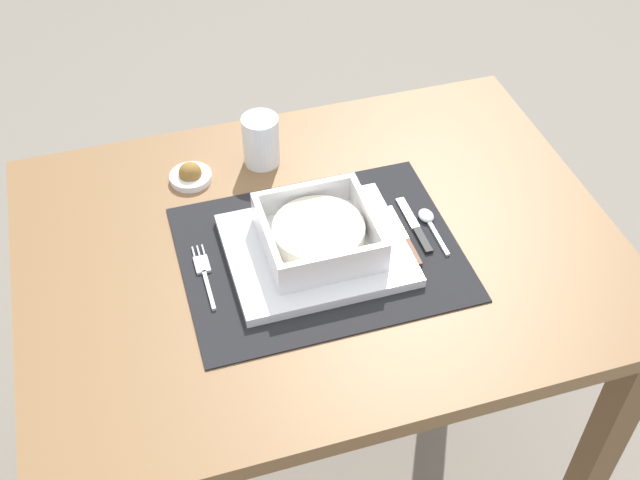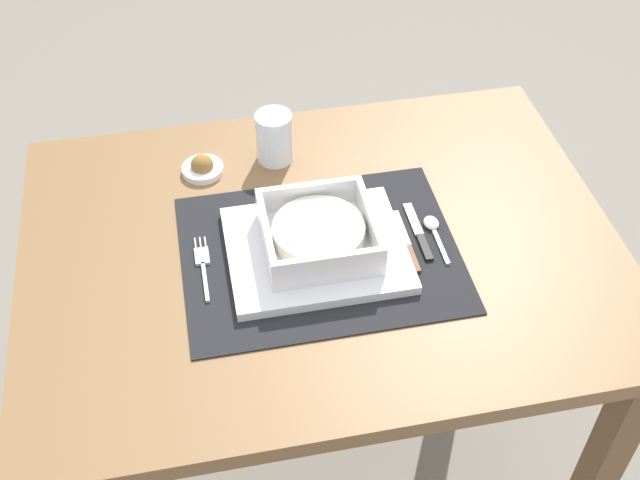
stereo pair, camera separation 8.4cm
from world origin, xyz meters
The scene contains 11 objects.
ground_plane centered at (0.00, 0.00, 0.00)m, with size 6.00×6.00×0.00m, color gray.
dining_table centered at (0.00, 0.00, 0.60)m, with size 0.93×0.69×0.70m.
placemat centered at (-0.01, -0.02, 0.71)m, with size 0.42×0.33×0.00m, color black.
serving_plate centered at (-0.01, -0.03, 0.72)m, with size 0.27×0.23×0.02m, color white.
porridge_bowl centered at (-0.01, -0.02, 0.74)m, with size 0.17×0.17×0.06m.
fork centered at (-0.19, -0.01, 0.71)m, with size 0.02×0.13×0.00m.
spoon centered at (0.18, -0.01, 0.71)m, with size 0.02×0.11×0.01m.
butter_knife centered at (0.15, -0.02, 0.71)m, with size 0.01×0.13×0.01m.
bread_knife centered at (0.13, -0.04, 0.71)m, with size 0.01×0.14×0.01m.
drinking_glass centered at (-0.04, 0.22, 0.74)m, with size 0.06×0.06×0.09m.
condiment_saucer centered at (-0.17, 0.21, 0.71)m, with size 0.07×0.07×0.04m.
Camera 2 is at (-0.17, -0.87, 1.59)m, focal length 44.86 mm.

